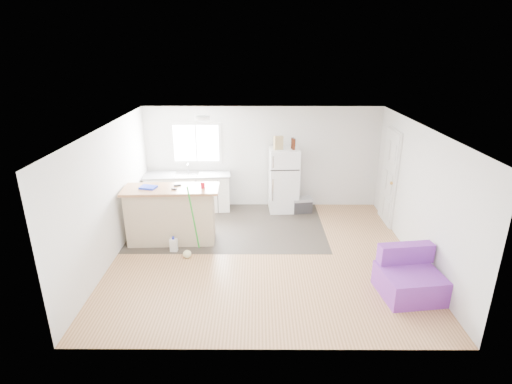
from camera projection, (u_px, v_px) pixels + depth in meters
room at (264, 195)px, 7.09m from camera, size 5.51×5.01×2.41m
vinyl_zone at (230, 226)px, 8.68m from camera, size 4.05×2.50×0.00m
window at (196, 143)px, 9.31m from camera, size 1.18×0.06×0.98m
interior_door at (389, 178)px, 8.59m from camera, size 0.11×0.92×2.10m
ceiling_fixture at (202, 118)px, 7.82m from camera, size 0.30×0.30×0.07m
kitchen_cabinets at (188, 192)px, 9.41m from camera, size 2.04×0.79×1.16m
peninsula at (171, 215)px, 7.84m from camera, size 1.86×0.78×1.13m
refrigerator at (284, 180)px, 9.28m from camera, size 0.70×0.67×1.50m
cooler at (302, 205)px, 9.35m from camera, size 0.50×0.38×0.35m
purple_seat at (409, 278)px, 6.25m from camera, size 0.99×0.95×0.73m
cleaner_jug at (174, 245)px, 7.58m from camera, size 0.14×0.11×0.30m
mop at (189, 245)px, 7.35m from camera, size 0.28×0.39×1.41m
red_cup at (203, 185)px, 7.61m from camera, size 0.11×0.11×0.12m
blue_tray at (148, 187)px, 7.63m from camera, size 0.35×0.29×0.04m
tool_a at (177, 185)px, 7.75m from camera, size 0.15×0.10×0.03m
tool_b at (174, 189)px, 7.54m from camera, size 0.11×0.08×0.03m
cardboard_box at (278, 143)px, 8.90m from camera, size 0.22×0.16×0.30m
bottle_left at (294, 144)px, 8.88m from camera, size 0.09×0.09×0.25m
bottle_right at (293, 143)px, 8.98m from camera, size 0.08×0.08×0.25m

